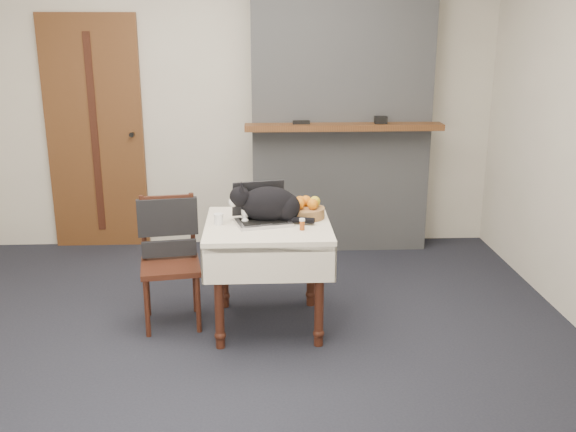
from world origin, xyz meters
name	(u,v)px	position (x,y,z in m)	size (l,w,h in m)	color
ground	(229,344)	(0.00, 0.00, 0.00)	(4.50, 4.50, 0.00)	black
room_shell	(224,47)	(0.00, 0.46, 1.76)	(4.52, 4.01, 2.61)	beige
door	(95,134)	(-1.20, 1.97, 1.00)	(0.82, 0.10, 2.00)	brown
chimney	(341,99)	(0.90, 1.85, 1.30)	(1.62, 0.48, 2.60)	gray
side_table	(268,240)	(0.25, 0.27, 0.59)	(0.78, 0.78, 0.70)	#3B1710
laptop	(261,212)	(0.21, 0.30, 0.76)	(0.39, 0.35, 0.25)	#B7B7BC
cat	(270,205)	(0.27, 0.29, 0.81)	(0.54, 0.23, 0.26)	black
cream_jar	(219,219)	(-0.05, 0.25, 0.73)	(0.06, 0.06, 0.07)	white
pill_bottle	(302,224)	(0.46, 0.11, 0.74)	(0.03, 0.03, 0.07)	#9D4413
fruit_basket	(306,209)	(0.50, 0.37, 0.75)	(0.24, 0.24, 0.13)	#A16840
desk_clutter	(296,218)	(0.43, 0.35, 0.70)	(0.12, 0.01, 0.01)	black
chair	(169,242)	(-0.39, 0.40, 0.54)	(0.43, 0.42, 0.84)	#3B1710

